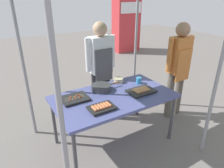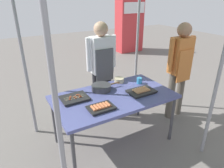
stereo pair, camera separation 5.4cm
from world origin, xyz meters
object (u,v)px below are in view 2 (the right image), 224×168
drink_cup_near_edge (139,81)px  customer_nearby (180,64)px  tray_pork_links (101,107)px  condiment_bowl (119,80)px  cooking_wok (101,87)px  neighbor_stall_left (129,24)px  stall_table (114,99)px  tray_grilled_sausages (141,91)px  vendor_woman (102,64)px  tray_meat_skewers (74,98)px

drink_cup_near_edge → customer_nearby: (0.74, -0.08, 0.16)m
tray_pork_links → condiment_bowl: condiment_bowl is taller
tray_pork_links → cooking_wok: cooking_wok is taller
neighbor_stall_left → stall_table: bearing=-126.6°
tray_grilled_sausages → vendor_woman: size_ratio=0.23×
neighbor_stall_left → cooking_wok: bearing=-128.8°
stall_table → tray_meat_skewers: bearing=162.0°
customer_nearby → cooking_wok: bearing=173.0°
customer_nearby → neighbor_stall_left: (1.83, 4.11, 0.02)m
vendor_woman → customer_nearby: 1.26m
customer_nearby → neighbor_stall_left: bearing=66.0°
tray_meat_skewers → neighbor_stall_left: 5.40m
tray_meat_skewers → neighbor_stall_left: neighbor_stall_left is taller
tray_grilled_sausages → cooking_wok: size_ratio=0.86×
tray_pork_links → customer_nearby: bearing=10.5°
tray_meat_skewers → tray_pork_links: bearing=-64.1°
neighbor_stall_left → drink_cup_near_edge: bearing=-122.6°
customer_nearby → vendor_woman: bearing=149.5°
tray_grilled_sausages → customer_nearby: size_ratio=0.23×
stall_table → tray_meat_skewers: tray_meat_skewers is taller
tray_grilled_sausages → customer_nearby: customer_nearby is taller
tray_grilled_sausages → drink_cup_near_edge: drink_cup_near_edge is taller
cooking_wok → drink_cup_near_edge: bearing=-7.7°
tray_meat_skewers → drink_cup_near_edge: size_ratio=3.74×
stall_table → tray_meat_skewers: (-0.50, 0.16, 0.07)m
vendor_woman → tray_pork_links: bearing=61.9°
stall_table → drink_cup_near_edge: 0.57m
condiment_bowl → drink_cup_near_edge: 0.31m
drink_cup_near_edge → stall_table: bearing=-164.1°
tray_meat_skewers → neighbor_stall_left: (3.60, 4.02, 0.21)m
tray_pork_links → drink_cup_near_edge: drink_cup_near_edge is taller
tray_pork_links → customer_nearby: customer_nearby is taller
drink_cup_near_edge → customer_nearby: customer_nearby is taller
drink_cup_near_edge → neighbor_stall_left: neighbor_stall_left is taller
drink_cup_near_edge → customer_nearby: size_ratio=0.06×
drink_cup_near_edge → neighbor_stall_left: size_ratio=0.05×
tray_grilled_sausages → condiment_bowl: 0.47m
stall_table → customer_nearby: size_ratio=0.99×
drink_cup_near_edge → vendor_woman: size_ratio=0.06×
drink_cup_near_edge → customer_nearby: 0.76m
tray_meat_skewers → condiment_bowl: condiment_bowl is taller
tray_meat_skewers → neighbor_stall_left: size_ratio=0.18×
tray_grilled_sausages → condiment_bowl: bearing=99.1°
condiment_bowl → tray_grilled_sausages: bearing=-80.9°
vendor_woman → customer_nearby: vendor_woman is taller
stall_table → tray_pork_links: (-0.31, -0.22, 0.08)m
stall_table → customer_nearby: 1.30m
stall_table → tray_grilled_sausages: tray_grilled_sausages is taller
cooking_wok → drink_cup_near_edge: (0.60, -0.08, 0.00)m
customer_nearby → tray_meat_skewers: bearing=177.1°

